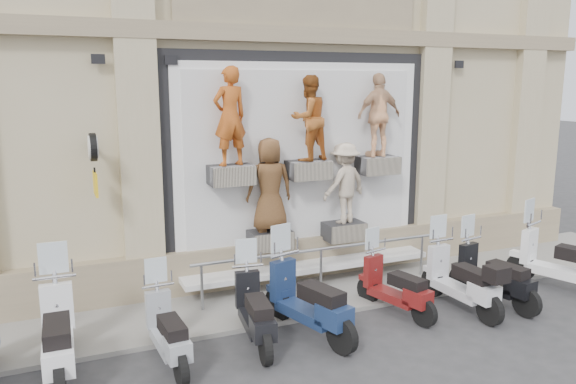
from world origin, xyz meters
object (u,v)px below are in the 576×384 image
object	(u,v)px
scooter_e	(308,285)
scooter_f	(396,275)
guard_rail	(321,271)
scooter_i	(563,248)
clock_sign_bracket	(93,156)
scooter_h	(494,263)
scooter_g	(461,267)
scooter_b	(57,318)
scooter_c	(167,317)
scooter_d	(255,297)

from	to	relation	value
scooter_e	scooter_f	xyz separation A→B (m)	(1.76, 0.19, -0.13)
guard_rail	scooter_i	xyz separation A→B (m)	(4.34, -1.64, 0.39)
clock_sign_bracket	scooter_h	world-z (taller)	clock_sign_bracket
scooter_f	guard_rail	bearing A→B (deg)	106.47
scooter_g	scooter_i	bearing A→B (deg)	-3.36
scooter_b	scooter_c	bearing A→B (deg)	-7.68
clock_sign_bracket	scooter_e	size ratio (longest dim) A/B	0.49
guard_rail	scooter_g	distance (m)	2.54
guard_rail	scooter_h	distance (m)	3.14
clock_sign_bracket	scooter_f	xyz separation A→B (m)	(4.68, -1.79, -2.08)
scooter_f	scooter_g	world-z (taller)	scooter_g
guard_rail	scooter_c	xyz separation A→B (m)	(-3.20, -1.55, 0.25)
scooter_e	scooter_i	bearing A→B (deg)	-17.46
scooter_b	scooter_c	world-z (taller)	scooter_b
scooter_b	scooter_e	bearing A→B (deg)	-1.77
scooter_e	scooter_f	distance (m)	1.77
scooter_h	scooter_i	world-z (taller)	scooter_i
scooter_d	scooter_h	xyz separation A→B (m)	(4.50, -0.23, 0.02)
clock_sign_bracket	scooter_i	xyz separation A→B (m)	(8.24, -2.10, -1.95)
scooter_b	scooter_e	distance (m)	3.66
scooter_g	scooter_d	bearing A→B (deg)	174.23
scooter_b	scooter_i	world-z (taller)	scooter_b
scooter_d	scooter_h	size ratio (longest dim) A/B	0.98
guard_rail	clock_sign_bracket	world-z (taller)	clock_sign_bracket
scooter_c	scooter_e	world-z (taller)	scooter_e
scooter_b	scooter_d	size ratio (longest dim) A/B	1.14
guard_rail	scooter_b	size ratio (longest dim) A/B	2.37
scooter_i	clock_sign_bracket	bearing A→B (deg)	145.62
scooter_c	scooter_g	xyz separation A→B (m)	(5.14, -0.07, 0.08)
scooter_e	scooter_f	world-z (taller)	scooter_e
clock_sign_bracket	scooter_i	bearing A→B (deg)	-14.31
scooter_b	clock_sign_bracket	bearing A→B (deg)	68.94
clock_sign_bracket	guard_rail	bearing A→B (deg)	-6.84
clock_sign_bracket	scooter_f	bearing A→B (deg)	-20.92
scooter_d	scooter_f	size ratio (longest dim) A/B	1.06
scooter_e	scooter_i	world-z (taller)	scooter_i
guard_rail	scooter_e	world-z (taller)	scooter_e
scooter_i	scooter_h	bearing A→B (deg)	160.27
scooter_c	scooter_g	distance (m)	5.14
clock_sign_bracket	scooter_e	world-z (taller)	clock_sign_bracket
scooter_c	scooter_g	world-z (taller)	scooter_g
scooter_b	scooter_e	size ratio (longest dim) A/B	1.02
scooter_f	scooter_i	bearing A→B (deg)	-19.07
guard_rail	clock_sign_bracket	xyz separation A→B (m)	(-3.90, 0.47, 2.34)
scooter_d	scooter_h	world-z (taller)	scooter_h
scooter_i	scooter_e	bearing A→B (deg)	158.59
scooter_b	scooter_f	world-z (taller)	scooter_b
scooter_i	scooter_b	bearing A→B (deg)	157.93
scooter_b	scooter_i	xyz separation A→B (m)	(8.98, -0.31, -0.01)
scooter_d	scooter_i	size ratio (longest dim) A/B	0.88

